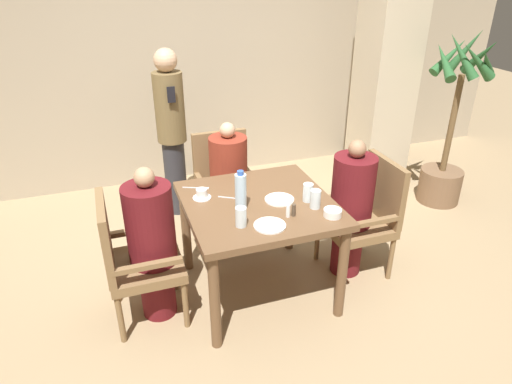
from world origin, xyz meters
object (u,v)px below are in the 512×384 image
diner_in_right_chair (351,208)px  glass_tall_far (308,193)px  chair_left_side (132,257)px  chair_far_side (225,182)px  glass_tall_near (241,217)px  diner_in_far_chair (229,183)px  potted_palm (448,145)px  water_bottle (241,191)px  glass_tall_mid (315,199)px  diner_in_left_chair (152,243)px  plate_main_left (279,199)px  plate_main_right (270,225)px  teacup_with_saucer (202,194)px  bowl_small (333,213)px  standing_host (171,130)px  chair_right_side (366,213)px

diner_in_right_chair → glass_tall_far: diner_in_right_chair is taller
chair_left_side → chair_far_side: bearing=45.1°
chair_left_side → glass_tall_near: chair_left_side is taller
diner_in_far_chair → glass_tall_far: diner_in_far_chair is taller
potted_palm → chair_far_side: bearing=176.3°
water_bottle → glass_tall_mid: size_ratio=2.12×
glass_tall_far → water_bottle: bearing=173.5°
diner_in_left_chair → plate_main_left: (0.90, -0.03, 0.19)m
chair_left_side → plate_main_right: 0.95m
teacup_with_saucer → glass_tall_far: (0.69, -0.28, 0.03)m
chair_left_side → bowl_small: chair_left_side is taller
plate_main_right → bowl_small: 0.44m
teacup_with_saucer → glass_tall_near: glass_tall_near is taller
plate_main_left → bowl_small: size_ratio=1.72×
diner_in_left_chair → chair_far_side: diner_in_left_chair is taller
diner_in_left_chair → glass_tall_far: 1.11m
diner_in_left_chair → water_bottle: 0.69m
diner_in_left_chair → diner_in_right_chair: size_ratio=1.01×
plate_main_right → glass_tall_near: bearing=158.8°
teacup_with_saucer → glass_tall_near: 0.48m
diner_in_left_chair → bowl_small: 1.21m
teacup_with_saucer → glass_tall_far: glass_tall_far is taller
water_bottle → standing_host: bearing=97.9°
chair_left_side → teacup_with_saucer: (0.53, 0.18, 0.29)m
diner_in_far_chair → plate_main_right: size_ratio=5.36×
diner_in_far_chair → teacup_with_saucer: size_ratio=8.47×
glass_tall_mid → bowl_small: bearing=-68.0°
diner_in_far_chair → chair_far_side: bearing=90.0°
chair_right_side → plate_main_right: (-0.94, -0.34, 0.27)m
diner_in_right_chair → glass_tall_near: 1.03m
glass_tall_mid → standing_host: bearing=112.5°
chair_left_side → diner_in_right_chair: size_ratio=0.83×
water_bottle → bowl_small: bearing=-29.4°
diner_in_far_chair → potted_palm: 2.28m
chair_right_side → standing_host: 1.94m
chair_right_side → glass_tall_near: 1.19m
bowl_small → water_bottle: (-0.54, 0.30, 0.10)m
chair_right_side → glass_tall_mid: bearing=-159.6°
glass_tall_mid → diner_in_far_chair: bearing=109.1°
plate_main_right → glass_tall_far: 0.44m
chair_left_side → diner_in_right_chair: 1.65m
plate_main_left → teacup_with_saucer: teacup_with_saucer is taller
diner_in_left_chair → glass_tall_near: diner_in_left_chair is taller
glass_tall_mid → potted_palm: bearing=26.3°
chair_far_side → teacup_with_saucer: 0.85m
teacup_with_saucer → standing_host: bearing=89.5°
chair_right_side → standing_host: bearing=130.7°
diner_in_far_chair → teacup_with_saucer: bearing=-122.1°
teacup_with_saucer → water_bottle: (0.22, -0.23, 0.10)m
bowl_small → glass_tall_near: 0.61m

